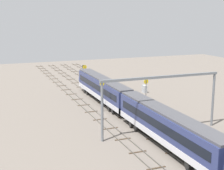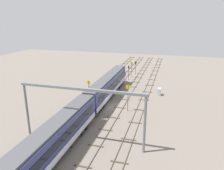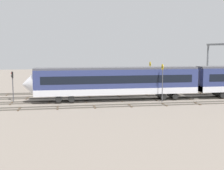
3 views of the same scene
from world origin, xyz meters
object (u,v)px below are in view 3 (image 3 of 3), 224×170
object	(u,v)px
speed_sign_mid_trackside	(162,78)
speed_sign_far_trackside	(150,73)
signal_light_trackside_approach	(13,82)
relay_cabinet	(83,86)

from	to	relation	value
speed_sign_mid_trackside	speed_sign_far_trackside	xyz separation A→B (m)	(-0.67, -8.44, 0.03)
speed_sign_far_trackside	signal_light_trackside_approach	distance (m)	22.43
speed_sign_far_trackside	speed_sign_mid_trackside	bearing A→B (deg)	85.45
speed_sign_mid_trackside	relay_cabinet	size ratio (longest dim) A/B	3.25
speed_sign_mid_trackside	relay_cabinet	bearing A→B (deg)	-52.81
speed_sign_mid_trackside	speed_sign_far_trackside	world-z (taller)	speed_sign_mid_trackside
speed_sign_mid_trackside	signal_light_trackside_approach	world-z (taller)	speed_sign_mid_trackside
speed_sign_far_trackside	relay_cabinet	world-z (taller)	speed_sign_far_trackside
speed_sign_far_trackside	signal_light_trackside_approach	bearing A→B (deg)	11.25
signal_light_trackside_approach	speed_sign_mid_trackside	bearing A→B (deg)	169.21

